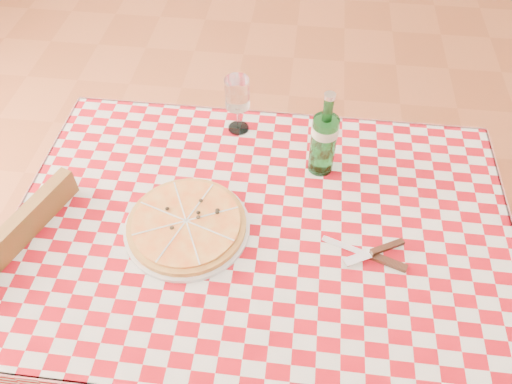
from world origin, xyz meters
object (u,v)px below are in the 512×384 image
Objects in this scene: pizza_plate at (187,224)px; water_bottle at (325,134)px; wine_glass at (238,105)px; dining_table at (261,247)px; chair_far at (35,281)px.

pizza_plate is 0.44m from water_bottle.
water_bottle is 1.44× the size of wine_glass.
pizza_plate is 1.23× the size of water_bottle.
water_bottle is at bearing 37.85° from pizza_plate.
pizza_plate is at bearing -101.03° from wine_glass.
wine_glass is (-0.11, 0.36, 0.19)m from dining_table.
chair_far is (-0.68, -0.08, -0.18)m from dining_table.
wine_glass reaches higher than chair_far.
pizza_plate is (-0.19, -0.03, 0.12)m from dining_table.
dining_table is 6.54× the size of wine_glass.
chair_far is at bearing -174.68° from pizza_plate.
water_bottle is 0.29m from wine_glass.
dining_table is at bearing -153.97° from chair_far.
wine_glass is (0.08, 0.40, 0.07)m from pizza_plate.
water_bottle reaches higher than wine_glass.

